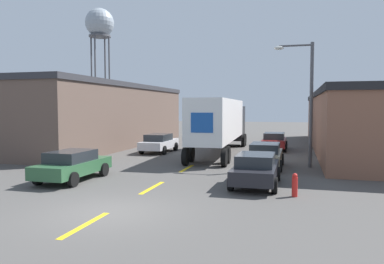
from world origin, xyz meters
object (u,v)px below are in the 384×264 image
parked_car_right_far (274,141)px  parked_car_left_near (72,165)px  semi_truck (221,121)px  parked_car_right_near (256,169)px  parked_car_left_far (159,143)px  fire_hydrant (295,185)px  street_lamp (306,95)px  parked_car_right_mid (265,155)px  water_tower (100,26)px

parked_car_right_far → parked_car_left_near: 17.56m
semi_truck → parked_car_right_near: 11.74m
parked_car_right_near → parked_car_right_far: same height
parked_car_left_far → parked_car_right_far: bearing=24.6°
semi_truck → parked_car_right_near: semi_truck is taller
semi_truck → fire_hydrant: (5.36, -12.69, -1.97)m
semi_truck → parked_car_left_far: size_ratio=3.34×
parked_car_left_far → parked_car_left_near: size_ratio=1.00×
semi_truck → street_lamp: 8.01m
parked_car_right_near → parked_car_left_near: size_ratio=1.00×
parked_car_right_far → parked_car_right_near: bearing=-90.0°
parked_car_right_mid → water_tower: size_ratio=0.21×
parked_car_right_near → street_lamp: street_lamp is taller
parked_car_left_near → water_tower: bearing=117.7°
water_tower → parked_car_right_mid: bearing=-50.1°
parked_car_left_near → street_lamp: street_lamp is taller
parked_car_right_mid → parked_car_left_far: bearing=147.8°
parked_car_right_mid → fire_hydrant: size_ratio=4.77×
street_lamp → semi_truck: bearing=139.1°
semi_truck → parked_car_left_near: bearing=-113.6°
parked_car_right_near → water_tower: 55.54m
parked_car_right_near → parked_car_left_near: bearing=-172.4°
parked_car_right_mid → parked_car_right_far: (0.00, 9.19, 0.00)m
semi_truck → parked_car_right_mid: semi_truck is taller
parked_car_right_mid → parked_car_right_near: bearing=-90.0°
semi_truck → parked_car_right_near: bearing=-73.7°
parked_car_left_near → parked_car_right_far: bearing=61.2°
street_lamp → water_tower: bearing=132.5°
parked_car_right_far → street_lamp: street_lamp is taller
parked_car_right_mid → street_lamp: size_ratio=0.61×
parked_car_right_far → water_tower: 45.52m
parked_car_left_far → fire_hydrant: 15.75m
parked_car_right_near → water_tower: size_ratio=0.21×
parked_car_left_far → semi_truck: bearing=7.4°
parked_car_right_near → parked_car_right_mid: size_ratio=1.00×
parked_car_right_near → semi_truck: bearing=108.6°
parked_car_left_near → parked_car_right_near: bearing=7.6°
semi_truck → parked_car_left_near: size_ratio=3.34×
fire_hydrant → parked_car_left_near: bearing=176.9°
parked_car_right_near → parked_car_right_far: size_ratio=1.00×
semi_truck → parked_car_left_near: semi_truck is taller
parked_car_left_near → parked_car_right_mid: bearing=36.3°
parked_car_right_far → parked_car_left_near: bearing=-118.8°
parked_car_left_near → semi_truck: bearing=68.7°
parked_car_right_mid → water_tower: bearing=129.9°
street_lamp → parked_car_left_near: bearing=-146.6°
semi_truck → parked_car_right_mid: (3.70, -5.94, -1.67)m
semi_truck → water_tower: size_ratio=0.71×
parked_car_right_far → fire_hydrant: (1.66, -15.94, -0.30)m
semi_truck → parked_car_left_far: (-4.74, -0.61, -1.67)m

